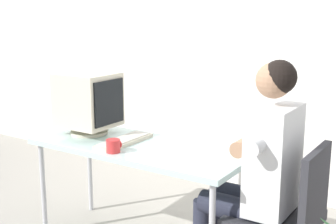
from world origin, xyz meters
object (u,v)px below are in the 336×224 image
Objects in this scene: keyboard at (124,141)px; desk_mug at (113,146)px; office_chair at (286,212)px; person_seated at (257,167)px; desk at (139,153)px; crt_monitor at (88,101)px.

keyboard is 0.21m from desk_mug.
person_seated reaches higher than office_chair.
desk is at bearing -178.43° from office_chair.
keyboard is 4.67× the size of desk_mug.
desk is 1.02m from office_chair.
desk_mug is at bearing -164.11° from person_seated.
desk_mug is (-0.04, -0.22, 0.10)m from desk.
desk_mug is at bearing -69.92° from keyboard.
keyboard is 0.35× the size of person_seated.
desk is 1.69× the size of office_chair.
crt_monitor is at bearing 171.48° from keyboard.
desk is 0.24m from desk_mug.
office_chair is at bearing 13.16° from desk_mug.
office_chair is 8.81× the size of desk_mug.
desk is 0.56m from crt_monitor.
keyboard is 0.93m from person_seated.
keyboard reaches higher than desk.
desk_mug reaches higher than keyboard.
keyboard is 0.53× the size of office_chair.
desk_mug is at bearing -99.88° from desk.
office_chair is 0.30m from person_seated.
crt_monitor is at bearing 175.55° from desk.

